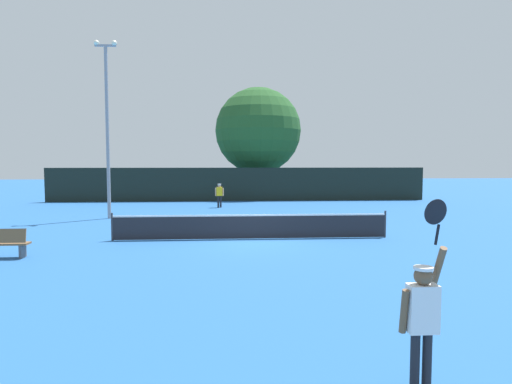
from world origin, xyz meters
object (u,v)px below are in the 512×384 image
at_px(tennis_ball, 246,229).
at_px(large_tree, 258,131).
at_px(player_serving, 423,310).
at_px(player_receiving, 219,193).
at_px(parked_car_near, 340,185).
at_px(light_pole, 107,119).

xyz_separation_m(tennis_ball, large_tree, (1.89, 18.38, 5.66)).
xyz_separation_m(player_serving, player_receiving, (-2.98, 23.28, -0.17)).
bearing_deg(parked_car_near, large_tree, -152.15).
relative_size(player_receiving, parked_car_near, 0.36).
relative_size(player_serving, parked_car_near, 0.59).
distance_m(light_pole, parked_car_near, 24.86).
relative_size(player_receiving, light_pole, 0.17).
height_order(player_serving, large_tree, large_tree).
bearing_deg(tennis_ball, light_pole, 147.64).
bearing_deg(tennis_ball, parked_car_near, 65.38).
distance_m(large_tree, parked_car_near, 10.16).
bearing_deg(parked_car_near, player_receiving, -128.46).
xyz_separation_m(player_serving, parked_car_near, (8.39, 35.56, -0.34)).
height_order(light_pole, large_tree, large_tree).
relative_size(player_receiving, large_tree, 0.17).
relative_size(player_receiving, tennis_ball, 23.00).
relative_size(player_serving, player_receiving, 1.62).
bearing_deg(large_tree, player_receiving, -110.18).
bearing_deg(parked_car_near, tennis_ball, -110.29).
relative_size(tennis_ball, parked_car_near, 0.02).
xyz_separation_m(player_serving, tennis_ball, (-1.66, 13.63, -1.08)).
relative_size(large_tree, parked_car_near, 2.16).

